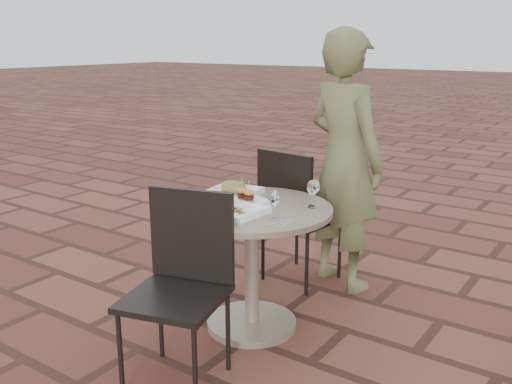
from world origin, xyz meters
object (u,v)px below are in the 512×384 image
Objects in this scene: plate_salmon at (233,191)px; plate_tuna at (236,211)px; chair_far at (294,206)px; chair_near at (183,271)px; plate_sliders at (245,200)px; cafe_table at (252,249)px; diner at (345,161)px.

plate_salmon reaches higher than plate_tuna.
chair_far is 1.00× the size of chair_near.
plate_tuna is (0.24, -0.30, -0.00)m from plate_salmon.
plate_tuna is at bearing -71.07° from plate_sliders.
chair_far is 3.23× the size of plate_tuna.
chair_near is 0.79m from plate_salmon.
plate_sliders is at bearing 163.51° from cafe_table.
plate_sliders is at bearing 103.85° from chair_far.
plate_tuna is at bearing 102.29° from diner.
cafe_table is 0.28m from plate_sliders.
chair_near is 1.49m from diner.
plate_sliders is at bearing 80.35° from chair_near.
chair_near is at bearing -89.49° from cafe_table.
plate_tuna is at bearing 106.49° from chair_far.
plate_salmon is 1.15× the size of plate_sliders.
diner is (0.14, 0.87, 0.37)m from cafe_table.
plate_salmon is at bearing 128.80° from plate_tuna.
chair_near is at bearing 104.35° from diner.
cafe_table is 0.69m from chair_far.
chair_near is 0.55× the size of diner.
chair_far reaches higher than plate_salmon.
cafe_table is at bearing 100.64° from diner.
diner reaches higher than cafe_table.
chair_near reaches higher than plate_tuna.
plate_salmon is (-0.11, -0.53, 0.20)m from chair_far.
cafe_table is at bearing -31.72° from plate_salmon.
plate_sliders is (0.18, -0.13, 0.01)m from plate_salmon.
chair_far is 0.69m from plate_sliders.
diner is 0.82m from plate_salmon.
plate_salmon is at bearing 82.31° from diner.
plate_tuna is (-0.13, -1.02, -0.11)m from diner.
chair_near is at bearing -90.12° from plate_tuna.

